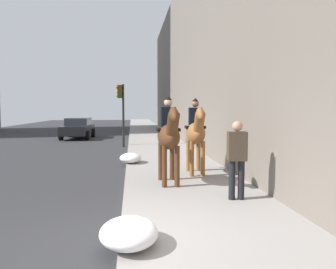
{
  "coord_description": "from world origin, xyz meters",
  "views": [
    {
      "loc": [
        -5.03,
        -0.2,
        2.08
      ],
      "look_at": [
        4.0,
        -1.15,
        1.4
      ],
      "focal_mm": 36.86,
      "sensor_mm": 36.0,
      "label": 1
    }
  ],
  "objects_px": {
    "mounted_horse_far": "(196,132)",
    "pedestrian_greeting": "(237,155)",
    "mounted_horse_near": "(169,135)",
    "car_near_lane": "(78,128)",
    "traffic_light_near_curb": "(121,105)"
  },
  "relations": [
    {
      "from": "mounted_horse_near",
      "to": "traffic_light_near_curb",
      "type": "distance_m",
      "value": 10.13
    },
    {
      "from": "mounted_horse_far",
      "to": "traffic_light_near_curb",
      "type": "height_order",
      "value": "traffic_light_near_curb"
    },
    {
      "from": "mounted_horse_near",
      "to": "car_near_lane",
      "type": "relative_size",
      "value": 0.52
    },
    {
      "from": "pedestrian_greeting",
      "to": "car_near_lane",
      "type": "xyz_separation_m",
      "value": [
        17.47,
        5.98,
        -0.35
      ]
    },
    {
      "from": "traffic_light_near_curb",
      "to": "pedestrian_greeting",
      "type": "bearing_deg",
      "value": -166.57
    },
    {
      "from": "mounted_horse_far",
      "to": "pedestrian_greeting",
      "type": "relative_size",
      "value": 1.34
    },
    {
      "from": "mounted_horse_far",
      "to": "pedestrian_greeting",
      "type": "distance_m",
      "value": 3.01
    },
    {
      "from": "mounted_horse_far",
      "to": "mounted_horse_near",
      "type": "bearing_deg",
      "value": -33.67
    },
    {
      "from": "mounted_horse_near",
      "to": "car_near_lane",
      "type": "distance_m",
      "value": 16.47
    },
    {
      "from": "pedestrian_greeting",
      "to": "traffic_light_near_curb",
      "type": "xyz_separation_m",
      "value": [
        11.67,
        2.79,
        1.2
      ]
    },
    {
      "from": "mounted_horse_far",
      "to": "car_near_lane",
      "type": "height_order",
      "value": "mounted_horse_far"
    },
    {
      "from": "pedestrian_greeting",
      "to": "car_near_lane",
      "type": "height_order",
      "value": "pedestrian_greeting"
    },
    {
      "from": "mounted_horse_far",
      "to": "car_near_lane",
      "type": "distance_m",
      "value": 15.56
    },
    {
      "from": "mounted_horse_near",
      "to": "car_near_lane",
      "type": "height_order",
      "value": "mounted_horse_near"
    },
    {
      "from": "mounted_horse_near",
      "to": "pedestrian_greeting",
      "type": "xyz_separation_m",
      "value": [
        -1.7,
        -1.29,
        -0.3
      ]
    }
  ]
}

